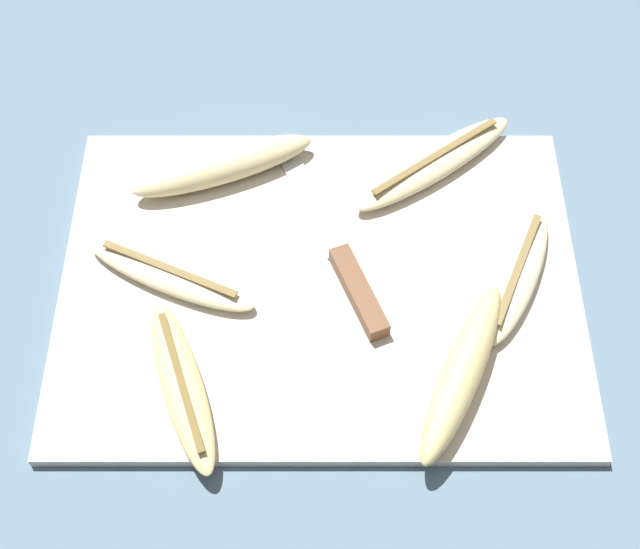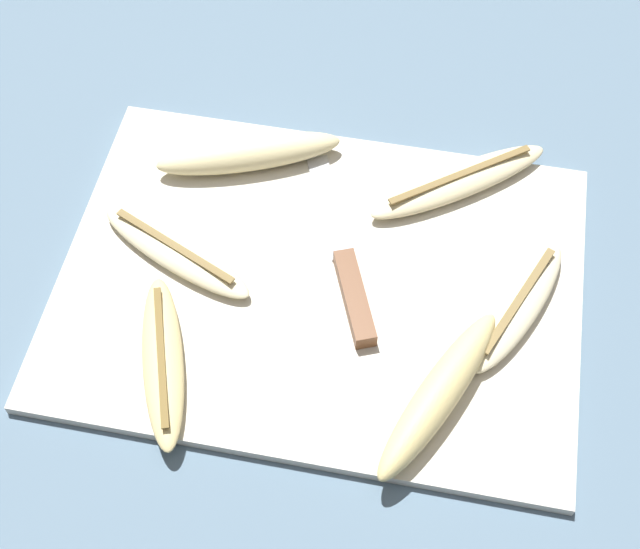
% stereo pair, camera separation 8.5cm
% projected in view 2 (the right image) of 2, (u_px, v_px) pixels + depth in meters
% --- Properties ---
extents(ground_plane, '(4.00, 4.00, 0.00)m').
position_uv_depth(ground_plane, '(320.00, 287.00, 0.87)').
color(ground_plane, slate).
extents(cutting_board, '(0.50, 0.37, 0.01)m').
position_uv_depth(cutting_board, '(320.00, 283.00, 0.86)').
color(cutting_board, beige).
rests_on(cutting_board, ground_plane).
extents(knife, '(0.11, 0.22, 0.02)m').
position_uv_depth(knife, '(349.00, 279.00, 0.85)').
color(knife, brown).
rests_on(knife, cutting_board).
extents(banana_pale_long, '(0.18, 0.11, 0.02)m').
position_uv_depth(banana_pale_long, '(177.00, 248.00, 0.86)').
color(banana_pale_long, beige).
rests_on(banana_pale_long, cutting_board).
extents(banana_golden_short, '(0.11, 0.19, 0.04)m').
position_uv_depth(banana_golden_short, '(439.00, 394.00, 0.77)').
color(banana_golden_short, '#EDD689').
rests_on(banana_golden_short, cutting_board).
extents(banana_bright_far, '(0.11, 0.17, 0.02)m').
position_uv_depth(banana_bright_far, '(517.00, 304.00, 0.83)').
color(banana_bright_far, beige).
rests_on(banana_bright_far, cutting_board).
extents(banana_cream_curved, '(0.19, 0.15, 0.02)m').
position_uv_depth(banana_cream_curved, '(459.00, 181.00, 0.91)').
color(banana_cream_curved, beige).
rests_on(banana_cream_curved, cutting_board).
extents(banana_soft_right, '(0.19, 0.11, 0.03)m').
position_uv_depth(banana_soft_right, '(249.00, 153.00, 0.92)').
color(banana_soft_right, beige).
rests_on(banana_soft_right, cutting_board).
extents(banana_spotted_left, '(0.09, 0.18, 0.02)m').
position_uv_depth(banana_spotted_left, '(163.00, 361.00, 0.80)').
color(banana_spotted_left, '#DBC684').
rests_on(banana_spotted_left, cutting_board).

